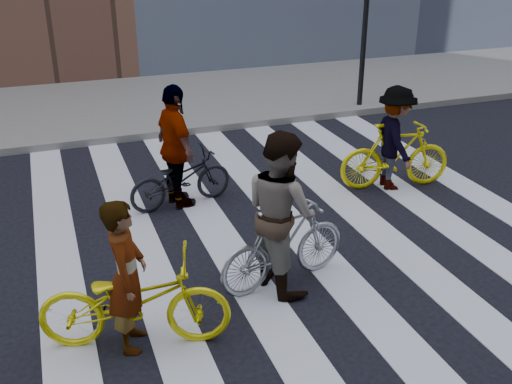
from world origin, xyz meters
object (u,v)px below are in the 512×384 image
bike_yellow_right (395,156)px  rider_right (395,139)px  rider_left (127,276)px  rider_mid (281,211)px  bike_silver_mid (284,245)px  rider_rear (176,147)px  traffic_signal (368,12)px  bike_yellow_left (135,301)px  bike_dark_rear (181,179)px

bike_yellow_right → rider_right: (-0.05, 0.00, 0.30)m
rider_left → rider_mid: 1.98m
bike_silver_mid → rider_rear: size_ratio=0.91×
traffic_signal → bike_yellow_right: traffic_signal is taller
bike_yellow_left → bike_dark_rear: size_ratio=1.18×
bike_dark_rear → bike_silver_mid: bearing=-176.5°
bike_yellow_right → traffic_signal: bearing=-11.9°
rider_mid → rider_rear: size_ratio=1.02×
rider_rear → rider_right: bearing=-108.9°
traffic_signal → bike_silver_mid: traffic_signal is taller
traffic_signal → rider_right: bearing=-112.8°
bike_yellow_right → rider_rear: bearing=91.8°
traffic_signal → bike_silver_mid: size_ratio=1.88×
bike_dark_rear → rider_rear: rider_rear is taller
bike_yellow_left → traffic_signal: bearing=-27.5°
rider_left → rider_right: rider_right is taller
rider_left → traffic_signal: bearing=-27.7°
traffic_signal → bike_yellow_right: size_ratio=1.77×
rider_mid → traffic_signal: bearing=-48.8°
traffic_signal → rider_rear: 6.50m
bike_yellow_left → bike_dark_rear: bearing=-5.3°
bike_yellow_left → rider_mid: bearing=-57.3°
rider_left → rider_rear: 3.42m
rider_left → bike_yellow_right: bearing=-45.1°
bike_yellow_left → bike_yellow_right: size_ratio=1.05×
rider_left → rider_right: size_ratio=0.97×
bike_yellow_right → rider_right: 0.31m
bike_silver_mid → rider_left: bearing=93.5°
bike_dark_rear → rider_mid: (0.60, -2.63, 0.55)m
traffic_signal → bike_dark_rear: bearing=-145.3°
rider_mid → bike_yellow_left: bearing=94.3°
bike_yellow_left → bike_silver_mid: bearing=-57.7°
bike_dark_rear → rider_mid: size_ratio=0.85×
bike_yellow_left → rider_rear: bearing=-4.5°
traffic_signal → rider_right: (-1.74, -4.13, -1.41)m
bike_yellow_right → rider_left: bearing=129.2°
bike_yellow_right → bike_dark_rear: 3.55m
rider_left → rider_right: (4.76, 2.66, 0.03)m
bike_silver_mid → rider_mid: rider_mid is taller
rider_left → rider_rear: (1.25, 3.19, 0.13)m
bike_yellow_right → bike_dark_rear: (-3.51, 0.53, -0.12)m
bike_silver_mid → rider_left: rider_left is taller
bike_dark_rear → rider_right: bearing=-109.1°
bike_silver_mid → rider_right: size_ratio=1.02×
traffic_signal → rider_mid: (-4.60, -6.23, -1.29)m
bike_silver_mid → rider_rear: rider_rear is taller
bike_yellow_left → rider_rear: (1.20, 3.19, 0.45)m
bike_yellow_left → rider_left: (-0.05, 0.00, 0.32)m
rider_left → bike_silver_mid: bearing=-58.1°
bike_silver_mid → bike_dark_rear: (-0.65, 2.63, -0.09)m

